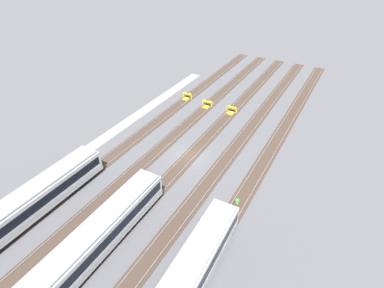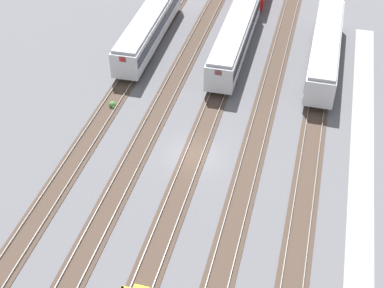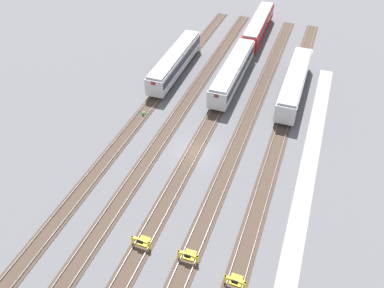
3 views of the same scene
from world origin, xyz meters
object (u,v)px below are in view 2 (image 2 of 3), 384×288
Objects in this scene: subway_car_front_row_centre at (325,48)px; subway_car_front_row_left_inner at (235,37)px; weed_clump at (112,104)px; subway_car_front_row_right_inner at (149,27)px.

subway_car_front_row_left_inner is at bearing 90.00° from subway_car_front_row_centre.
subway_car_front_row_left_inner is 15.93m from weed_clump.
subway_car_front_row_left_inner is 9.74m from subway_car_front_row_right_inner.
weed_clump is at bearing 123.83° from subway_car_front_row_centre.
subway_car_front_row_left_inner is at bearing -36.44° from weed_clump.
weed_clump is (-12.73, -0.34, -1.80)m from subway_car_front_row_right_inner.
subway_car_front_row_left_inner is 1.00× the size of subway_car_front_row_right_inner.
subway_car_front_row_left_inner and subway_car_front_row_right_inner have the same top height.
subway_car_front_row_left_inner is 9.59m from subway_car_front_row_centre.
subway_car_front_row_centre is at bearing -56.17° from weed_clump.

